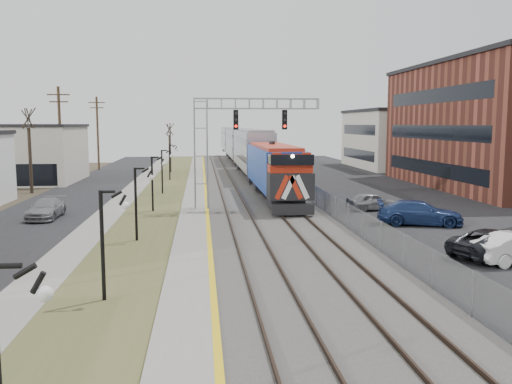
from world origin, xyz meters
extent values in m
cube|color=black|center=(-11.50, 35.00, 0.02)|extent=(7.00, 120.00, 0.04)
cube|color=gray|center=(-7.00, 35.00, 0.04)|extent=(2.00, 120.00, 0.08)
cube|color=#4D502B|center=(-4.00, 35.00, 0.03)|extent=(4.00, 120.00, 0.06)
cube|color=gray|center=(-1.00, 35.00, 0.12)|extent=(2.00, 120.00, 0.24)
cube|color=#595651|center=(4.00, 35.00, 0.10)|extent=(8.00, 120.00, 0.20)
cube|color=black|center=(16.00, 35.00, 0.02)|extent=(16.00, 120.00, 0.04)
cube|color=gold|center=(-0.12, 35.00, 0.24)|extent=(0.24, 120.00, 0.01)
cube|color=#2D2119|center=(1.25, 35.00, 0.28)|extent=(0.08, 120.00, 0.15)
cube|color=#2D2119|center=(2.75, 35.00, 0.28)|extent=(0.08, 120.00, 0.15)
cube|color=#2D2119|center=(4.75, 35.00, 0.28)|extent=(0.08, 120.00, 0.15)
cube|color=#2D2119|center=(6.25, 35.00, 0.28)|extent=(0.08, 120.00, 0.15)
cube|color=#143AA3|center=(5.50, 32.41, 2.47)|extent=(3.00, 17.00, 4.25)
cube|color=black|center=(5.50, 23.71, 0.70)|extent=(2.80, 0.50, 0.70)
cube|color=#92949B|center=(5.50, 52.71, 3.01)|extent=(3.00, 22.00, 5.33)
cube|color=#92949B|center=(5.50, 75.51, 3.01)|extent=(3.00, 22.00, 5.33)
cube|color=#92949B|center=(5.50, 98.31, 3.01)|extent=(3.00, 22.00, 5.33)
cube|color=gray|center=(-0.50, 28.00, 4.00)|extent=(1.00, 1.00, 8.00)
cube|color=gray|center=(3.50, 28.00, 7.75)|extent=(9.00, 0.80, 0.80)
cube|color=black|center=(2.00, 27.55, 6.60)|extent=(0.35, 0.25, 1.40)
cube|color=black|center=(5.50, 27.55, 6.60)|extent=(0.35, 0.25, 1.40)
cylinder|color=black|center=(-4.00, 8.00, 2.00)|extent=(0.14, 0.14, 4.00)
cylinder|color=black|center=(-4.00, 18.00, 2.00)|extent=(0.14, 0.14, 4.00)
cylinder|color=black|center=(-4.00, 28.00, 2.00)|extent=(0.14, 0.14, 4.00)
cylinder|color=black|center=(-4.00, 38.00, 2.00)|extent=(0.14, 0.14, 4.00)
cylinder|color=black|center=(-4.00, 50.00, 2.00)|extent=(0.14, 0.14, 4.00)
cylinder|color=#4C3823|center=(-14.50, 45.00, 5.00)|extent=(0.28, 0.28, 10.00)
cylinder|color=#4C3823|center=(-14.50, 65.00, 5.00)|extent=(0.28, 0.28, 10.00)
cube|color=gray|center=(8.20, 35.00, 0.80)|extent=(0.04, 120.00, 1.60)
cube|color=beige|center=(-21.00, 50.00, 3.00)|extent=(14.00, 12.00, 6.00)
cube|color=brown|center=(30.00, 40.00, 6.00)|extent=(16.00, 26.00, 12.00)
cube|color=beige|center=(30.00, 65.00, 4.00)|extent=(16.00, 18.00, 8.00)
cylinder|color=#382D23|center=(-16.00, 40.00, 2.97)|extent=(0.30, 0.30, 5.95)
cylinder|color=#382D23|center=(-4.50, 60.00, 2.45)|extent=(0.30, 0.30, 4.90)
imported|color=black|center=(13.28, 12.55, 0.67)|extent=(5.33, 3.92, 1.35)
imported|color=navy|center=(13.05, 20.98, 0.76)|extent=(5.58, 3.41, 1.51)
imported|color=gray|center=(11.92, 26.86, 0.65)|extent=(4.04, 2.17, 1.31)
imported|color=gray|center=(-10.84, 25.78, 0.65)|extent=(1.85, 4.51, 1.31)
camera|label=1|loc=(-0.50, -11.15, 6.29)|focal=38.00mm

